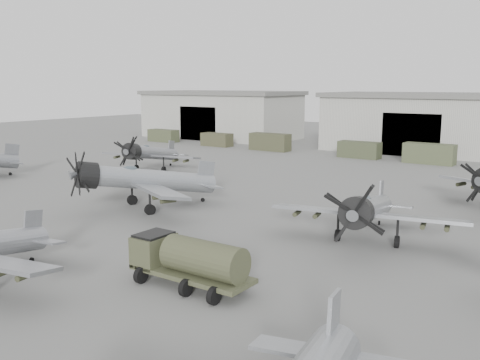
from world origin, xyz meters
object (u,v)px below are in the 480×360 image
at_px(tug_trailer, 109,172).
at_px(aircraft_far_0, 149,153).
at_px(aircraft_mid_1, 138,180).
at_px(aircraft_mid_2, 368,210).
at_px(ground_crew, 83,171).
at_px(fuel_tanker, 190,259).

bearing_deg(tug_trailer, aircraft_far_0, 52.71).
bearing_deg(aircraft_far_0, aircraft_mid_1, -61.83).
relative_size(aircraft_mid_1, aircraft_far_0, 1.10).
height_order(aircraft_mid_2, aircraft_far_0, aircraft_mid_2).
bearing_deg(aircraft_mid_2, ground_crew, 158.99).
bearing_deg(aircraft_mid_2, fuel_tanker, -122.60).
xyz_separation_m(aircraft_mid_1, fuel_tanker, (14.14, -10.35, -1.01)).
xyz_separation_m(aircraft_mid_1, ground_crew, (-15.54, 6.95, -1.68)).
xyz_separation_m(aircraft_mid_2, aircraft_far_0, (-31.25, 12.53, -0.06)).
bearing_deg(fuel_tanker, tug_trailer, 145.07).
bearing_deg(tug_trailer, aircraft_mid_2, -30.04).
height_order(aircraft_mid_1, tug_trailer, aircraft_mid_1).
distance_m(aircraft_mid_1, fuel_tanker, 17.56).
xyz_separation_m(aircraft_mid_2, ground_crew, (-34.15, 5.50, -1.45)).
distance_m(aircraft_mid_2, aircraft_far_0, 33.66).
height_order(aircraft_far_0, tug_trailer, aircraft_far_0).
bearing_deg(fuel_tanker, ground_crew, 149.70).
bearing_deg(aircraft_mid_1, ground_crew, -179.83).
distance_m(aircraft_far_0, fuel_tanker, 36.19).
xyz_separation_m(aircraft_far_0, tug_trailer, (-1.72, -4.48, -1.73)).
distance_m(fuel_tanker, tug_trailer, 34.74).
relative_size(aircraft_far_0, tug_trailer, 2.02).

